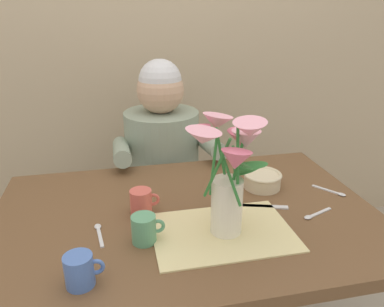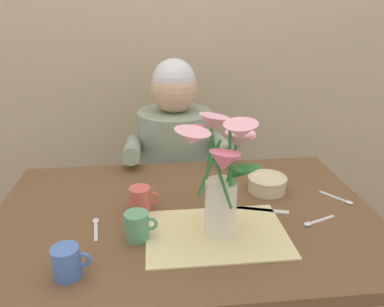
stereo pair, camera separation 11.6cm
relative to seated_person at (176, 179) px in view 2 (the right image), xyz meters
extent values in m
cube|color=tan|center=(-0.01, 0.43, 0.69)|extent=(4.00, 0.10, 2.50)
cube|color=brown|center=(-0.01, -0.62, 0.16)|extent=(1.20, 0.80, 0.04)
cylinder|color=brown|center=(-0.55, -0.28, -0.21)|extent=(0.06, 0.06, 0.70)
cylinder|color=brown|center=(0.53, -0.28, -0.21)|extent=(0.06, 0.06, 0.70)
cylinder|color=#4C4C56|center=(0.00, 0.00, -0.36)|extent=(0.30, 0.30, 0.40)
cylinder|color=gray|center=(0.00, 0.00, 0.09)|extent=(0.34, 0.34, 0.50)
sphere|color=tan|center=(0.00, 0.00, 0.44)|extent=(0.21, 0.21, 0.21)
sphere|color=silver|center=(0.00, 0.00, 0.48)|extent=(0.19, 0.19, 0.19)
cylinder|color=gray|center=(-0.19, -0.14, 0.22)|extent=(0.07, 0.33, 0.12)
cylinder|color=gray|center=(0.19, -0.14, 0.22)|extent=(0.07, 0.33, 0.12)
cube|color=beige|center=(0.07, -0.74, 0.18)|extent=(0.40, 0.28, 0.00)
cylinder|color=silver|center=(0.08, -0.74, 0.26)|extent=(0.09, 0.09, 0.17)
cylinder|color=#2D7533|center=(0.10, -0.75, 0.38)|extent=(0.04, 0.02, 0.16)
cone|color=pink|center=(0.12, -0.75, 0.46)|extent=(0.11, 0.11, 0.05)
sphere|color=#E5D14C|center=(0.12, -0.75, 0.46)|extent=(0.02, 0.02, 0.02)
cylinder|color=#2D7533|center=(0.11, -0.71, 0.36)|extent=(0.03, 0.03, 0.14)
cone|color=#DB6684|center=(0.14, -0.68, 0.43)|extent=(0.13, 0.13, 0.05)
sphere|color=#E5D14C|center=(0.14, -0.68, 0.44)|extent=(0.02, 0.02, 0.02)
cylinder|color=#2D7533|center=(0.07, -0.71, 0.39)|extent=(0.05, 0.02, 0.19)
cone|color=pink|center=(0.07, -0.67, 0.49)|extent=(0.11, 0.11, 0.05)
sphere|color=#E5D14C|center=(0.07, -0.67, 0.49)|extent=(0.02, 0.02, 0.02)
cylinder|color=#2D7533|center=(0.05, -0.72, 0.38)|extent=(0.03, 0.03, 0.17)
cone|color=#DB6684|center=(0.01, -0.69, 0.46)|extent=(0.10, 0.10, 0.05)
sphere|color=#E5D14C|center=(0.01, -0.69, 0.47)|extent=(0.02, 0.02, 0.02)
cylinder|color=#2D7533|center=(0.04, -0.78, 0.39)|extent=(0.05, 0.07, 0.19)
cone|color=pink|center=(0.00, -0.81, 0.49)|extent=(0.12, 0.11, 0.05)
sphere|color=#E5D14C|center=(0.00, -0.81, 0.50)|extent=(0.02, 0.02, 0.02)
cylinder|color=#2D7533|center=(0.07, -0.79, 0.37)|extent=(0.05, 0.05, 0.14)
cone|color=#DB6684|center=(0.06, -0.84, 0.44)|extent=(0.11, 0.11, 0.06)
sphere|color=#E5D14C|center=(0.06, -0.84, 0.45)|extent=(0.02, 0.02, 0.02)
cylinder|color=#2D7533|center=(0.10, -0.77, 0.40)|extent=(0.02, 0.01, 0.21)
cone|color=pink|center=(0.11, -0.80, 0.51)|extent=(0.12, 0.12, 0.05)
sphere|color=#E5D14C|center=(0.11, -0.80, 0.51)|extent=(0.02, 0.02, 0.02)
ellipsoid|color=#2D7533|center=(0.14, -0.74, 0.36)|extent=(0.09, 0.05, 0.03)
ellipsoid|color=#2D7533|center=(0.09, -0.80, 0.42)|extent=(0.06, 0.10, 0.03)
ellipsoid|color=#2D7533|center=(0.13, -0.77, 0.39)|extent=(0.10, 0.07, 0.03)
cylinder|color=beige|center=(0.29, -0.50, 0.20)|extent=(0.13, 0.13, 0.05)
torus|color=beige|center=(0.29, -0.50, 0.23)|extent=(0.14, 0.14, 0.01)
cube|color=silver|center=(0.23, -0.63, 0.18)|extent=(0.19, 0.07, 0.00)
cylinder|color=#CC564C|center=(-0.15, -0.59, 0.22)|extent=(0.07, 0.07, 0.08)
torus|color=#CC564C|center=(-0.11, -0.59, 0.22)|extent=(0.04, 0.01, 0.04)
cylinder|color=#476BB7|center=(-0.32, -0.88, 0.22)|extent=(0.07, 0.07, 0.08)
torus|color=#476BB7|center=(-0.28, -0.88, 0.22)|extent=(0.04, 0.01, 0.04)
cylinder|color=#569970|center=(-0.15, -0.74, 0.22)|extent=(0.07, 0.07, 0.08)
torus|color=#569970|center=(-0.12, -0.74, 0.22)|extent=(0.04, 0.01, 0.04)
cube|color=silver|center=(-0.27, -0.70, 0.18)|extent=(0.02, 0.10, 0.00)
ellipsoid|color=silver|center=(-0.28, -0.64, 0.18)|extent=(0.02, 0.03, 0.01)
cube|color=silver|center=(0.50, -0.57, 0.18)|extent=(0.07, 0.09, 0.00)
ellipsoid|color=silver|center=(0.53, -0.61, 0.18)|extent=(0.03, 0.03, 0.01)
cube|color=silver|center=(0.40, -0.71, 0.18)|extent=(0.10, 0.05, 0.00)
ellipsoid|color=silver|center=(0.35, -0.73, 0.18)|extent=(0.03, 0.03, 0.01)
camera|label=1|loc=(-0.21, -1.62, 0.79)|focal=35.02mm
camera|label=2|loc=(-0.10, -1.64, 0.79)|focal=35.02mm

